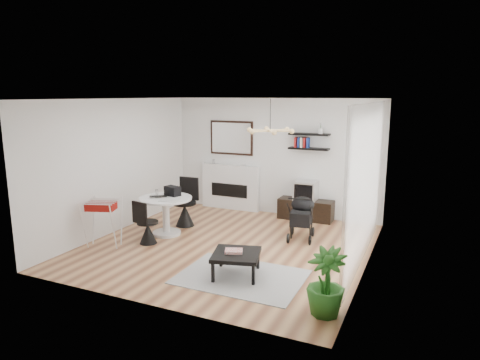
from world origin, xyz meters
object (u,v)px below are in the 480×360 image
at_px(dining_table, 166,210).
at_px(tv_console, 306,210).
at_px(fireplace, 231,181).
at_px(crt_tv, 306,190).
at_px(stroller, 302,219).
at_px(coffee_table, 236,255).
at_px(drying_rack, 103,222).
at_px(potted_plant, 326,282).

bearing_deg(dining_table, tv_console, 44.02).
bearing_deg(fireplace, crt_tv, -4.44).
height_order(fireplace, stroller, fireplace).
bearing_deg(coffee_table, tv_console, 87.69).
distance_m(crt_tv, drying_rack, 4.37).
bearing_deg(potted_plant, fireplace, 128.58).
bearing_deg(crt_tv, tv_console, 14.71).
bearing_deg(drying_rack, coffee_table, -23.09).
bearing_deg(potted_plant, stroller, 112.19).
relative_size(fireplace, crt_tv, 4.42).
bearing_deg(dining_table, potted_plant, -26.92).
xyz_separation_m(dining_table, stroller, (2.55, 0.88, -0.11)).
distance_m(fireplace, potted_plant, 5.38).
bearing_deg(fireplace, dining_table, -97.71).
distance_m(coffee_table, potted_plant, 1.66).
bearing_deg(crt_tv, drying_rack, -131.99).
bearing_deg(potted_plant, crt_tv, 109.22).
distance_m(tv_console, coffee_table, 3.44).
bearing_deg(fireplace, potted_plant, -51.42).
distance_m(tv_console, stroller, 1.35).
height_order(dining_table, potted_plant, potted_plant).
xyz_separation_m(drying_rack, coffee_table, (2.79, -0.19, -0.13)).
bearing_deg(potted_plant, drying_rack, 169.48).
distance_m(fireplace, drying_rack, 3.54).
bearing_deg(crt_tv, dining_table, -135.86).
height_order(dining_table, drying_rack, drying_rack).
bearing_deg(fireplace, stroller, -33.18).
bearing_deg(coffee_table, stroller, 78.82).
bearing_deg(coffee_table, dining_table, 149.62).
height_order(fireplace, tv_console, fireplace).
xyz_separation_m(fireplace, dining_table, (-0.32, -2.34, -0.18)).
bearing_deg(fireplace, coffee_table, -63.19).
bearing_deg(fireplace, drying_rack, -106.14).
bearing_deg(drying_rack, stroller, 11.87).
height_order(fireplace, drying_rack, fireplace).
xyz_separation_m(fireplace, drying_rack, (-0.98, -3.40, -0.22)).
relative_size(crt_tv, drying_rack, 0.56).
distance_m(fireplace, coffee_table, 4.03).
relative_size(stroller, potted_plant, 1.04).
bearing_deg(dining_table, fireplace, 82.29).
relative_size(coffee_table, potted_plant, 0.99).
bearing_deg(crt_tv, fireplace, 175.56).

